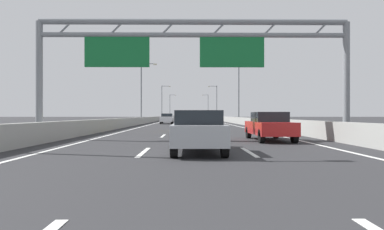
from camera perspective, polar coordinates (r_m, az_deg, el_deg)
The scene contains 52 objects.
ground_plane at distance 99.14m, azimuth -0.46°, elevation -0.72°, with size 260.00×260.00×0.00m, color #2D2D30.
lane_dash_left_1 at distance 11.80m, azimuth -8.09°, elevation -6.17°, with size 0.16×3.00×0.01m, color white.
lane_dash_left_2 at distance 20.73m, azimuth -4.85°, elevation -3.50°, with size 0.16×3.00×0.01m, color white.
lane_dash_left_3 at distance 29.70m, azimuth -3.57°, elevation -2.44°, with size 0.16×3.00×0.01m, color white.
lane_dash_left_4 at distance 38.69m, azimuth -2.88°, elevation -1.87°, with size 0.16×3.00×0.01m, color white.
lane_dash_left_5 at distance 47.68m, azimuth -2.45°, elevation -1.51°, with size 0.16×3.00×0.01m, color white.
lane_dash_left_6 at distance 56.67m, azimuth -2.16°, elevation -1.27°, with size 0.16×3.00×0.01m, color white.
lane_dash_left_7 at distance 65.67m, azimuth -1.95°, elevation -1.09°, with size 0.16×3.00×0.01m, color white.
lane_dash_left_8 at distance 74.66m, azimuth -1.79°, elevation -0.96°, with size 0.16×3.00×0.01m, color white.
lane_dash_left_9 at distance 83.66m, azimuth -1.66°, elevation -0.85°, with size 0.16×3.00×0.01m, color white.
lane_dash_left_10 at distance 92.66m, azimuth -1.56°, elevation -0.77°, with size 0.16×3.00×0.01m, color white.
lane_dash_left_11 at distance 101.66m, azimuth -1.48°, elevation -0.70°, with size 0.16×3.00×0.01m, color white.
lane_dash_left_12 at distance 110.65m, azimuth -1.41°, elevation -0.64°, with size 0.16×3.00×0.01m, color white.
lane_dash_left_13 at distance 119.65m, azimuth -1.35°, elevation -0.59°, with size 0.16×3.00×0.01m, color white.
lane_dash_left_14 at distance 128.65m, azimuth -1.30°, elevation -0.55°, with size 0.16×3.00×0.01m, color white.
lane_dash_left_15 at distance 137.65m, azimuth -1.25°, elevation -0.51°, with size 0.16×3.00×0.01m, color white.
lane_dash_left_16 at distance 146.65m, azimuth -1.21°, elevation -0.48°, with size 0.16×3.00×0.01m, color white.
lane_dash_left_17 at distance 155.65m, azimuth -1.18°, elevation -0.45°, with size 0.16×3.00×0.01m, color white.
lane_dash_right_1 at distance 11.89m, azimuth 9.48°, elevation -6.12°, with size 0.16×3.00×0.01m, color white.
lane_dash_right_2 at distance 20.78m, azimuth 5.12°, elevation -3.49°, with size 0.16×3.00×0.01m, color white.
lane_dash_right_3 at distance 29.74m, azimuth 3.38°, elevation -2.43°, with size 0.16×3.00×0.01m, color white.
lane_dash_right_4 at distance 38.71m, azimuth 2.45°, elevation -1.86°, with size 0.16×3.00×0.01m, color white.
lane_dash_right_5 at distance 47.70m, azimuth 1.87°, elevation -1.51°, with size 0.16×3.00×0.01m, color white.
lane_dash_right_6 at distance 56.69m, azimuth 1.48°, elevation -1.27°, with size 0.16×3.00×0.01m, color white.
lane_dash_right_7 at distance 65.68m, azimuth 1.19°, elevation -1.09°, with size 0.16×3.00×0.01m, color white.
lane_dash_right_8 at distance 74.68m, azimuth 0.97°, elevation -0.96°, with size 0.16×3.00×0.01m, color white.
lane_dash_right_9 at distance 83.67m, azimuth 0.80°, elevation -0.85°, with size 0.16×3.00×0.01m, color white.
lane_dash_right_10 at distance 92.67m, azimuth 0.66°, elevation -0.77°, with size 0.16×3.00×0.01m, color white.
lane_dash_right_11 at distance 101.67m, azimuth 0.55°, elevation -0.70°, with size 0.16×3.00×0.01m, color white.
lane_dash_right_12 at distance 110.66m, azimuth 0.46°, elevation -0.64°, with size 0.16×3.00×0.01m, color white.
lane_dash_right_13 at distance 119.66m, azimuth 0.38°, elevation -0.59°, with size 0.16×3.00×0.01m, color white.
lane_dash_right_14 at distance 128.66m, azimuth 0.31°, elevation -0.55°, with size 0.16×3.00×0.01m, color white.
lane_dash_right_15 at distance 137.66m, azimuth 0.25°, elevation -0.51°, with size 0.16×3.00×0.01m, color white.
lane_dash_right_16 at distance 146.66m, azimuth 0.19°, elevation -0.48°, with size 0.16×3.00×0.01m, color white.
lane_dash_right_17 at distance 155.66m, azimuth 0.15°, elevation -0.45°, with size 0.16×3.00×0.01m, color white.
edge_line_left at distance 87.29m, azimuth -3.89°, elevation -0.82°, with size 0.16×176.00×0.01m, color white.
edge_line_right at distance 87.32m, azimuth 3.01°, elevation -0.82°, with size 0.16×176.00×0.01m, color white.
barrier_left at distance 109.34m, azimuth -4.09°, elevation -0.40°, with size 0.45×220.00×0.95m.
barrier_right at distance 109.37m, azimuth 3.14°, elevation -0.40°, with size 0.45×220.00×0.95m.
sign_gantry at distance 18.34m, azimuth -0.48°, elevation 11.17°, with size 16.59×0.36×6.36m.
streetlamp_left_mid at distance 54.40m, azimuth -8.24°, elevation 4.36°, with size 2.58×0.28×9.50m.
streetlamp_right_mid at distance 54.47m, azimuth 7.57°, elevation 4.36°, with size 2.58×0.28×9.50m.
streetlamp_left_far at distance 95.89m, azimuth -4.92°, elevation 2.48°, with size 2.58×0.28×9.50m.
streetlamp_right_far at distance 95.93m, azimuth 4.01°, elevation 2.48°, with size 2.58×0.28×9.50m.
streetlamp_left_distant at distance 137.54m, azimuth -3.62°, elevation 1.74°, with size 2.58×0.28×9.50m.
streetlamp_right_distant at distance 137.57m, azimuth 2.61°, elevation 1.73°, with size 2.58×0.28×9.50m.
yellow_car at distance 26.93m, azimuth 0.12°, elevation -1.04°, with size 1.85×4.67×1.52m.
white_car at distance 49.12m, azimuth -4.21°, elevation -0.59°, with size 1.74×4.52×1.48m.
silver_car at distance 11.73m, azimuth 0.98°, elevation -2.58°, with size 1.73×4.35×1.42m.
black_car at distance 127.12m, azimuth -2.08°, elevation -0.20°, with size 1.90×4.32×1.52m.
red_car at distance 17.45m, azimuth 12.79°, elevation -1.78°, with size 1.71×4.40×1.42m.
blue_car at distance 136.49m, azimuth 0.95°, elevation -0.19°, with size 1.88×4.39×1.52m.
Camera 1 is at (-0.27, 0.86, 1.28)m, focal length 31.92 mm.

